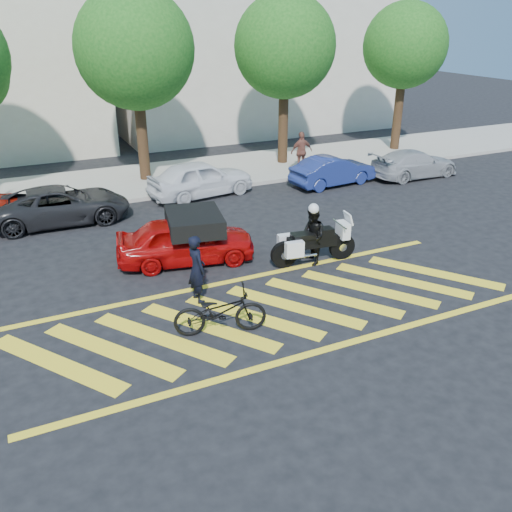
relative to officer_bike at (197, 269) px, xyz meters
name	(u,v)px	position (x,y,z in m)	size (l,w,h in m)	color
ground	(275,311)	(1.49, -1.30, -0.86)	(90.00, 90.00, 0.00)	black
sidewalk	(146,180)	(1.49, 10.70, -0.79)	(60.00, 5.00, 0.15)	#9E998E
crosswalk	(274,311)	(1.45, -1.30, -0.86)	(12.33, 4.00, 0.01)	yellow
building_right	(250,32)	(10.49, 19.70, 4.64)	(16.00, 8.00, 11.00)	beige
tree_center	(138,53)	(1.62, 10.76, 4.24)	(4.60, 4.60, 7.56)	black
tree_right	(287,50)	(8.12, 10.76, 4.19)	(4.40, 4.40, 7.41)	black
tree_far_right	(406,49)	(14.62, 10.76, 4.08)	(4.00, 4.00, 7.10)	black
officer_bike	(197,269)	(0.00, 0.00, 0.00)	(0.63, 0.41, 1.72)	black
bicycle	(220,311)	(-0.05, -1.62, -0.32)	(0.71, 2.05, 1.08)	black
police_motorcycle	(312,243)	(3.67, 0.71, -0.25)	(2.54, 0.87, 1.12)	black
officer_moto	(312,236)	(3.66, 0.70, -0.04)	(0.80, 0.62, 1.64)	black
red_convertible	(186,240)	(0.48, 2.30, -0.20)	(1.55, 3.86, 1.31)	#A60707
parked_mid_left	(61,205)	(-2.30, 7.13, -0.24)	(2.07, 4.48, 1.25)	black
parked_mid_right	(201,178)	(2.95, 7.90, -0.16)	(1.65, 4.10, 1.40)	silver
parked_right	(333,171)	(8.36, 6.98, -0.26)	(1.27, 3.63, 1.20)	navy
parked_far_right	(414,164)	(12.19, 6.50, -0.28)	(1.64, 4.02, 1.17)	#97999E
pedestrian_right	(301,152)	(7.98, 8.95, 0.15)	(1.01, 0.42, 1.72)	brown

